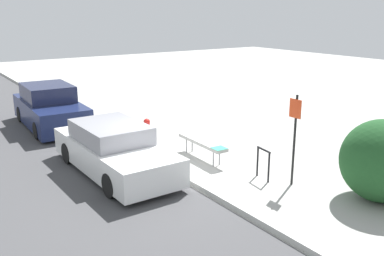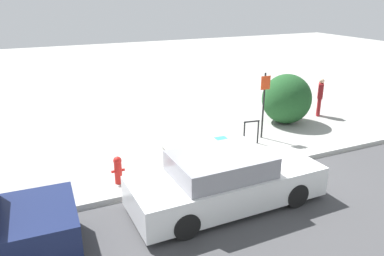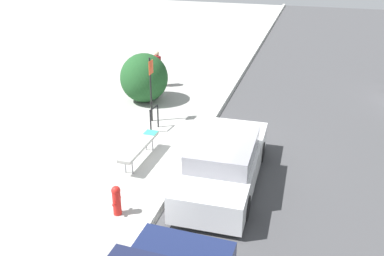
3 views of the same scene
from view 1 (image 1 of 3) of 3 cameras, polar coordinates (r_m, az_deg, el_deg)
ground_plane at (r=11.61m, az=-2.37°, el=-6.08°), size 60.00×60.00×0.00m
curb at (r=11.59m, az=-2.37°, el=-5.78°), size 60.00×0.20×0.13m
bench at (r=12.58m, az=1.41°, el=-1.95°), size 2.07×0.45×0.56m
bike_rack at (r=11.22m, az=9.47°, el=-4.32°), size 0.55×0.13×0.83m
sign_post at (r=10.75m, az=13.52°, el=-0.49°), size 0.36×0.08×2.30m
fire_hydrant at (r=14.43m, az=-6.02°, el=-0.11°), size 0.36×0.22×0.77m
shrub_hedge at (r=10.64m, az=24.02°, el=-4.02°), size 1.90×1.85×1.91m
parked_car_near at (r=11.72m, az=-10.39°, el=-2.89°), size 4.65×1.84×1.33m
parked_car_far at (r=16.92m, az=-18.43°, el=2.50°), size 4.59×1.95×1.58m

